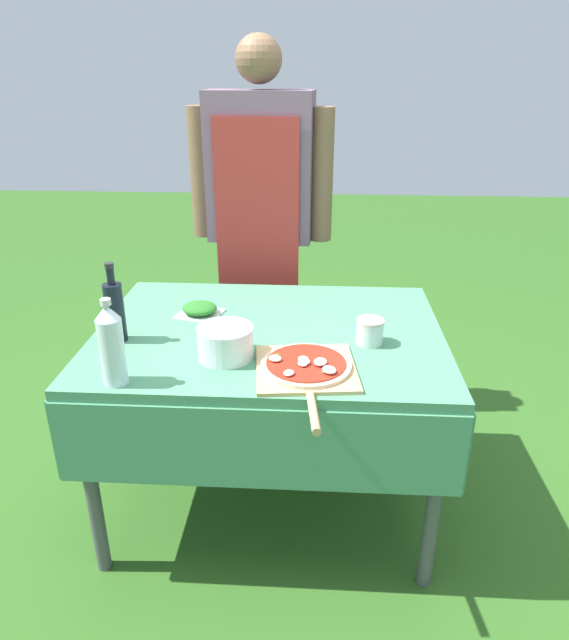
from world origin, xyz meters
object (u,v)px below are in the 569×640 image
(pizza_on_peel, at_px, (306,368))
(mixing_tub, at_px, (226,342))
(oil_bottle, at_px, (115,310))
(water_bottle, at_px, (111,344))
(herb_container, at_px, (200,309))
(sauce_jar, at_px, (370,333))
(prep_table, at_px, (269,352))
(person_cook, at_px, (261,205))

(pizza_on_peel, bearing_deg, mixing_tub, 155.84)
(oil_bottle, height_order, water_bottle, oil_bottle)
(herb_container, xyz_separation_m, sauce_jar, (0.62, -0.21, 0.02))
(prep_table, distance_m, oil_bottle, 0.55)
(person_cook, distance_m, water_bottle, 1.20)
(pizza_on_peel, bearing_deg, water_bottle, -176.40)
(prep_table, distance_m, mixing_tub, 0.28)
(prep_table, height_order, sauce_jar, sauce_jar)
(oil_bottle, distance_m, herb_container, 0.34)
(person_cook, distance_m, oil_bottle, 0.97)
(prep_table, bearing_deg, oil_bottle, -167.67)
(prep_table, xyz_separation_m, pizza_on_peel, (0.14, -0.30, 0.10))
(prep_table, distance_m, herb_container, 0.32)
(pizza_on_peel, bearing_deg, person_cook, 96.58)
(sauce_jar, bearing_deg, person_cook, 117.92)
(oil_bottle, relative_size, sauce_jar, 2.98)
(sauce_jar, bearing_deg, herb_container, 161.63)
(oil_bottle, height_order, herb_container, oil_bottle)
(person_cook, xyz_separation_m, mixing_tub, (-0.02, -0.96, -0.22))
(prep_table, height_order, oil_bottle, oil_bottle)
(water_bottle, bearing_deg, person_cook, 74.25)
(person_cook, distance_m, pizza_on_peel, 1.11)
(oil_bottle, xyz_separation_m, sauce_jar, (0.85, 0.03, -0.07))
(prep_table, bearing_deg, mixing_tub, -119.52)
(prep_table, distance_m, pizza_on_peel, 0.34)
(prep_table, relative_size, mixing_tub, 6.92)
(prep_table, bearing_deg, pizza_on_peel, -64.85)
(oil_bottle, distance_m, water_bottle, 0.29)
(pizza_on_peel, xyz_separation_m, oil_bottle, (-0.64, 0.19, 0.09))
(herb_container, bearing_deg, water_bottle, -106.18)
(mixing_tub, xyz_separation_m, sauce_jar, (0.47, 0.13, -0.01))
(mixing_tub, bearing_deg, water_bottle, -149.01)
(oil_bottle, height_order, mixing_tub, oil_bottle)
(sauce_jar, bearing_deg, pizza_on_peel, -134.45)
(person_cook, bearing_deg, mixing_tub, 93.33)
(person_cook, bearing_deg, sauce_jar, 122.62)
(person_cook, relative_size, herb_container, 9.21)
(mixing_tub, bearing_deg, herb_container, 114.46)
(mixing_tub, bearing_deg, pizza_on_peel, -18.06)
(person_cook, xyz_separation_m, oil_bottle, (-0.41, -0.86, -0.17))
(person_cook, relative_size, water_bottle, 6.49)
(water_bottle, relative_size, mixing_tub, 1.49)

